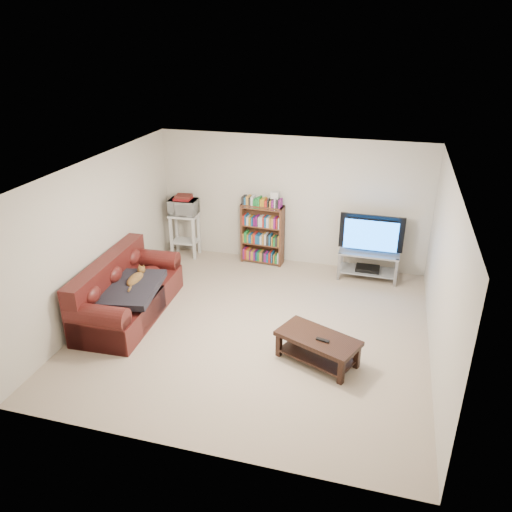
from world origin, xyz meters
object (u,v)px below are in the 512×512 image
(coffee_table, at_px, (318,344))
(bookshelf, at_px, (262,233))
(sofa, at_px, (125,295))
(tv_stand, at_px, (368,260))

(coffee_table, xyz_separation_m, bookshelf, (-1.52, 2.86, 0.32))
(sofa, xyz_separation_m, tv_stand, (3.57, 2.26, 0.03))
(coffee_table, distance_m, bookshelf, 3.25)
(sofa, distance_m, coffee_table, 3.13)
(coffee_table, bearing_deg, sofa, -165.17)
(bookshelf, bearing_deg, tv_stand, -0.87)
(tv_stand, bearing_deg, coffee_table, -99.31)
(coffee_table, bearing_deg, tv_stand, 102.94)
(coffee_table, bearing_deg, bookshelf, 140.88)
(tv_stand, distance_m, bookshelf, 2.02)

